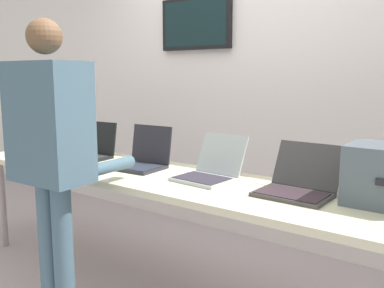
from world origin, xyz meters
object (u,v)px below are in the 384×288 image
Objects in this scene: laptop_station_1 at (91,150)px; laptop_station_3 at (210,169)px; laptop_station_2 at (143,158)px; workbench at (159,181)px; laptop_station_4 at (298,183)px; person at (52,144)px; laptop_station_0 at (44,144)px.

laptop_station_3 is at bearing -0.43° from laptop_station_1.
laptop_station_1 is 1.01× the size of laptop_station_2.
workbench is at bearing -7.19° from laptop_station_1.
laptop_station_4 is at bearing 6.11° from workbench.
laptop_station_1 is at bearing 127.09° from person.
laptop_station_4 reaches higher than laptop_station_0.
laptop_station_1 is 0.89× the size of laptop_station_3.
person is (-1.10, -0.72, 0.19)m from laptop_station_4.
workbench is 1.85× the size of person.
person is at bearing -52.91° from laptop_station_1.
workbench is 0.36m from laptop_station_3.
laptop_station_1 reaches higher than workbench.
laptop_station_1 is 0.92m from person.
laptop_station_4 is at bearing 33.00° from person.
laptop_station_0 is at bearing -176.23° from laptop_station_1.
laptop_station_2 is at bearing -179.27° from laptop_station_3.
laptop_station_1 reaches higher than laptop_station_4.
person reaches higher than laptop_station_0.
laptop_station_3 is 0.92m from person.
laptop_station_0 is at bearing 177.33° from workbench.
laptop_station_1 is 1.64m from laptop_station_4.
laptop_station_0 is at bearing -178.94° from laptop_station_2.
laptop_station_1 is 1.09m from laptop_station_3.
laptop_station_2 is at bearing 159.09° from workbench.
laptop_station_0 is 1.63m from laptop_station_3.
workbench is at bearing -20.91° from laptop_station_2.
laptop_station_2 is at bearing 89.62° from person.
laptop_station_4 is at bearing 0.82° from laptop_station_3.
laptop_station_3 is at bearing 14.55° from workbench.
laptop_station_2 is (-0.21, 0.08, 0.11)m from workbench.
laptop_station_0 is at bearing -179.05° from laptop_station_3.
laptop_station_2 reaches higher than workbench.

